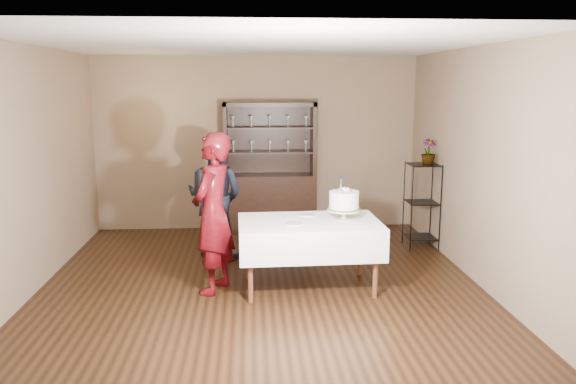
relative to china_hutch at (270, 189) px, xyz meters
name	(u,v)px	position (x,y,z in m)	size (l,w,h in m)	color
floor	(261,280)	(-0.20, -2.25, -0.66)	(5.00, 5.00, 0.00)	black
ceiling	(258,44)	(-0.20, -2.25, 2.04)	(5.00, 5.00, 0.00)	silver
back_wall	(256,144)	(-0.20, 0.25, 0.69)	(5.00, 0.02, 2.70)	brown
wall_left	(33,169)	(-2.70, -2.25, 0.69)	(0.02, 5.00, 2.70)	brown
wall_right	(474,165)	(2.30, -2.25, 0.69)	(0.02, 5.00, 2.70)	brown
china_hutch	(270,189)	(0.00, 0.00, 0.00)	(1.40, 0.48, 2.00)	black
plant_etagere	(422,202)	(2.08, -1.05, -0.01)	(0.42, 0.42, 1.20)	black
cake_table	(309,237)	(0.34, -2.54, -0.07)	(1.59, 1.00, 0.78)	white
woman	(213,213)	(-0.72, -2.55, 0.22)	(0.65, 0.42, 1.77)	#3D050C
man	(215,197)	(-0.77, -1.27, 0.15)	(0.79, 0.62, 1.63)	black
cake	(344,202)	(0.73, -2.50, 0.32)	(0.37, 0.37, 0.51)	silver
plate_near	(294,224)	(0.15, -2.68, 0.12)	(0.19, 0.19, 0.01)	silver
plate_far	(307,215)	(0.34, -2.28, 0.12)	(0.19, 0.19, 0.01)	silver
potted_plant	(428,152)	(2.12, -1.10, 0.70)	(0.20, 0.20, 0.35)	#507035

